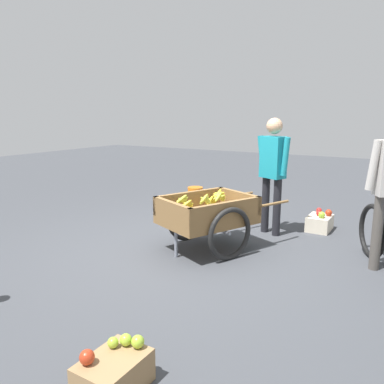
% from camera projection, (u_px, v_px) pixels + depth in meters
% --- Properties ---
extents(ground_plane, '(24.00, 24.00, 0.00)m').
position_uv_depth(ground_plane, '(182.00, 250.00, 4.90)').
color(ground_plane, '#3D3F44').
extents(fruit_cart, '(1.82, 1.35, 0.72)m').
position_uv_depth(fruit_cart, '(208.00, 216.00, 4.84)').
color(fruit_cart, olive).
rests_on(fruit_cart, ground).
extents(vendor_person, '(0.32, 0.53, 1.65)m').
position_uv_depth(vendor_person, '(273.00, 166.00, 5.37)').
color(vendor_person, black).
rests_on(vendor_person, ground).
extents(plastic_bucket, '(0.30, 0.30, 0.29)m').
position_uv_depth(plastic_bucket, '(195.00, 194.00, 7.55)').
color(plastic_bucket, orange).
rests_on(plastic_bucket, ground).
extents(apple_crate, '(0.44, 0.32, 0.32)m').
position_uv_depth(apple_crate, '(320.00, 222.00, 5.69)').
color(apple_crate, beige).
rests_on(apple_crate, ground).
extents(mixed_fruit_crate, '(0.44, 0.32, 0.31)m').
position_uv_depth(mixed_fruit_crate, '(114.00, 372.00, 2.40)').
color(mixed_fruit_crate, '#99754C').
rests_on(mixed_fruit_crate, ground).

